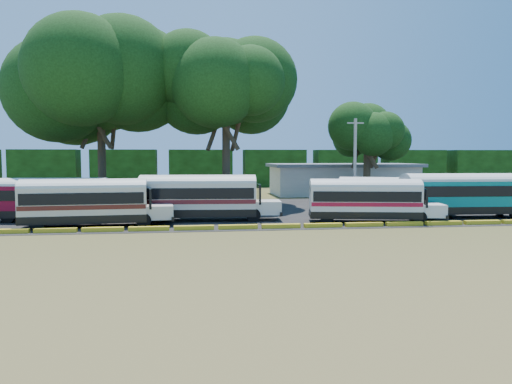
{
  "coord_description": "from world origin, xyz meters",
  "views": [
    {
      "loc": [
        -1.73,
        -32.82,
        5.04
      ],
      "look_at": [
        3.41,
        6.0,
        2.18
      ],
      "focal_mm": 35.0,
      "sensor_mm": 36.0,
      "label": 1
    }
  ],
  "objects": [
    {
      "name": "tree_east",
      "position": [
        18.14,
        21.47,
        8.2
      ],
      "size": [
        7.2,
        7.2,
        10.93
      ],
      "color": "#332719",
      "rests_on": "ground"
    },
    {
      "name": "asphalt_strip",
      "position": [
        1.0,
        12.0,
        0.01
      ],
      "size": [
        64.0,
        24.0,
        0.02
      ],
      "primitive_type": "cube",
      "color": "black",
      "rests_on": "ground"
    },
    {
      "name": "treeline_backdrop",
      "position": [
        0.0,
        48.0,
        3.0
      ],
      "size": [
        130.0,
        4.0,
        6.0
      ],
      "color": "black",
      "rests_on": "ground"
    },
    {
      "name": "bus_cream_west",
      "position": [
        -8.86,
        3.4,
        1.94
      ],
      "size": [
        10.56,
        3.28,
        3.42
      ],
      "rotation": [
        0.0,
        0.0,
        0.07
      ],
      "color": "black",
      "rests_on": "ground"
    },
    {
      "name": "ground",
      "position": [
        0.0,
        0.0,
        0.0
      ],
      "size": [
        160.0,
        160.0,
        0.0
      ],
      "primitive_type": "plane",
      "color": "#384416",
      "rests_on": "ground"
    },
    {
      "name": "bus_cream_east",
      "position": [
        -0.87,
        5.84,
        2.02
      ],
      "size": [
        11.02,
        3.43,
        3.57
      ],
      "rotation": [
        0.0,
        0.0,
        -0.07
      ],
      "color": "black",
      "rests_on": "ground"
    },
    {
      "name": "bus_teal",
      "position": [
        20.08,
        4.95,
        2.07
      ],
      "size": [
        11.12,
        3.24,
        3.62
      ],
      "rotation": [
        0.0,
        0.0,
        -0.05
      ],
      "color": "black",
      "rests_on": "ground"
    },
    {
      "name": "bus_white_blue",
      "position": [
        15.36,
        8.62,
        1.8
      ],
      "size": [
        9.87,
        5.6,
        3.18
      ],
      "rotation": [
        0.0,
        0.0,
        -0.36
      ],
      "color": "black",
      "rests_on": "ground"
    },
    {
      "name": "bus_white_red",
      "position": [
        11.53,
        3.26,
        1.87
      ],
      "size": [
        10.32,
        4.28,
        3.3
      ],
      "rotation": [
        0.0,
        0.0,
        -0.19
      ],
      "color": "black",
      "rests_on": "ground"
    },
    {
      "name": "terminal_building",
      "position": [
        18.0,
        30.0,
        2.03
      ],
      "size": [
        19.0,
        9.0,
        4.0
      ],
      "color": "silver",
      "rests_on": "ground"
    },
    {
      "name": "utility_pole",
      "position": [
        13.89,
        13.15,
        4.39
      ],
      "size": [
        1.6,
        0.3,
        8.57
      ],
      "color": "gray",
      "rests_on": "ground"
    },
    {
      "name": "curb",
      "position": [
        -0.0,
        1.0,
        0.15
      ],
      "size": [
        53.7,
        0.45,
        0.3
      ],
      "color": "yellow",
      "rests_on": "ground"
    },
    {
      "name": "tree_west",
      "position": [
        -10.53,
        19.11,
        12.76
      ],
      "size": [
        14.2,
        14.2,
        18.0
      ],
      "color": "#332719",
      "rests_on": "ground"
    },
    {
      "name": "bus_red",
      "position": [
        -12.02,
        7.11,
        1.92
      ],
      "size": [
        10.3,
        3.12,
        3.34
      ],
      "rotation": [
        0.0,
        0.0,
        -0.06
      ],
      "color": "black",
      "rests_on": "ground"
    },
    {
      "name": "tree_center",
      "position": [
        1.92,
        17.74,
        12.35
      ],
      "size": [
        11.78,
        11.78,
        16.72
      ],
      "color": "#332719",
      "rests_on": "ground"
    }
  ]
}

